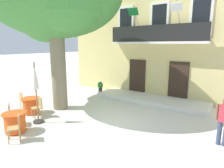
# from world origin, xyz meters

# --- Properties ---
(ground_plane) EXTENTS (120.00, 120.00, 0.00)m
(ground_plane) POSITION_xyz_m (0.00, 0.00, 0.00)
(ground_plane) COLOR silver
(building_facade) EXTENTS (13.00, 5.09, 7.50)m
(building_facade) POSITION_xyz_m (0.01, 6.99, 3.75)
(building_facade) COLOR #DBC67F
(building_facade) RESTS_ON ground
(entrance_step_platform) EXTENTS (6.36, 1.83, 0.25)m
(entrance_step_platform) POSITION_xyz_m (0.01, 4.08, 0.12)
(entrance_step_platform) COLOR silver
(entrance_step_platform) RESTS_ON ground
(cafe_table_near_tree) EXTENTS (0.86, 0.86, 0.76)m
(cafe_table_near_tree) POSITION_xyz_m (-2.52, -2.51, 0.39)
(cafe_table_near_tree) COLOR #EA561E
(cafe_table_near_tree) RESTS_ON ground
(cafe_chair_near_tree_0) EXTENTS (0.54, 0.54, 0.91)m
(cafe_chair_near_tree_0) POSITION_xyz_m (-3.21, -2.21, 0.53)
(cafe_chair_near_tree_0) COLOR tan
(cafe_chair_near_tree_0) RESTS_ON ground
(cafe_chair_near_tree_1) EXTENTS (0.55, 0.55, 0.91)m
(cafe_chair_near_tree_1) POSITION_xyz_m (-1.84, -2.84, 0.53)
(cafe_chair_near_tree_1) COLOR tan
(cafe_chair_near_tree_1) RESTS_ON ground
(cafe_table_middle) EXTENTS (0.86, 0.86, 0.76)m
(cafe_table_middle) POSITION_xyz_m (-3.87, -0.97, 0.39)
(cafe_table_middle) COLOR #EA561E
(cafe_table_middle) RESTS_ON ground
(cafe_chair_middle_0) EXTENTS (0.49, 0.49, 0.91)m
(cafe_chair_middle_0) POSITION_xyz_m (-3.12, -1.09, 0.53)
(cafe_chair_middle_0) COLOR tan
(cafe_chair_middle_0) RESTS_ON ground
(cafe_chair_middle_1) EXTENTS (0.47, 0.47, 0.91)m
(cafe_chair_middle_1) POSITION_xyz_m (-4.62, -0.90, 0.53)
(cafe_chair_middle_1) COLOR tan
(cafe_chair_middle_1) RESTS_ON ground
(cafe_umbrella) EXTENTS (0.44, 0.44, 2.55)m
(cafe_umbrella) POSITION_xyz_m (-2.62, -1.47, 1.67)
(cafe_umbrella) COLOR #997A56
(cafe_umbrella) RESTS_ON ground
(ground_planter_left) EXTENTS (0.36, 0.36, 0.80)m
(ground_planter_left) POSITION_xyz_m (-3.52, 3.95, 0.45)
(ground_planter_left) COLOR #47423D
(ground_planter_left) RESTS_ON ground
(pedestrian_near_entrance) EXTENTS (0.53, 0.39, 1.62)m
(pedestrian_near_entrance) POSITION_xyz_m (3.97, 0.79, 0.91)
(pedestrian_near_entrance) COLOR #384260
(pedestrian_near_entrance) RESTS_ON ground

